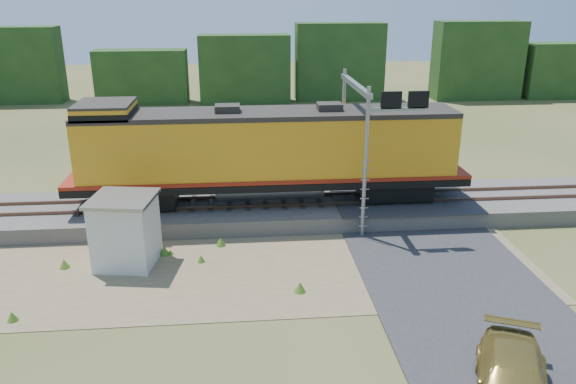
{
  "coord_description": "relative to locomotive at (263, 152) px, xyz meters",
  "views": [
    {
      "loc": [
        -1.22,
        -20.38,
        10.88
      ],
      "look_at": [
        0.88,
        3.0,
        2.4
      ],
      "focal_mm": 35.0,
      "sensor_mm": 36.0,
      "label": 1
    }
  ],
  "objects": [
    {
      "name": "tree_line_north",
      "position": [
        0.06,
        32.0,
        -0.37
      ],
      "size": [
        130.0,
        3.0,
        6.5
      ],
      "color": "#1D3A15",
      "rests_on": "ground"
    },
    {
      "name": "road",
      "position": [
        7.06,
        -5.26,
        -3.35
      ],
      "size": [
        7.0,
        66.0,
        0.86
      ],
      "color": "#38383A",
      "rests_on": "ground"
    },
    {
      "name": "signal_gantry",
      "position": [
        4.79,
        -0.66,
        1.81
      ],
      "size": [
        2.77,
        6.2,
        7.0
      ],
      "color": "gray",
      "rests_on": "ground"
    },
    {
      "name": "ballast",
      "position": [
        0.06,
        0.0,
        -3.04
      ],
      "size": [
        70.0,
        5.0,
        0.8
      ],
      "primitive_type": "cube",
      "color": "slate",
      "rests_on": "ground"
    },
    {
      "name": "rails",
      "position": [
        0.06,
        0.0,
        -2.56
      ],
      "size": [
        70.0,
        1.54,
        0.16
      ],
      "color": "brown",
      "rests_on": "ballast"
    },
    {
      "name": "weed_clumps",
      "position": [
        -3.44,
        -5.9,
        -3.44
      ],
      "size": [
        15.0,
        6.2,
        0.56
      ],
      "primitive_type": null,
      "color": "#467321",
      "rests_on": "ground"
    },
    {
      "name": "car",
      "position": [
        6.14,
        -14.3,
        -2.75
      ],
      "size": [
        3.66,
        5.16,
        1.39
      ],
      "primitive_type": "imported",
      "rotation": [
        0.0,
        0.0,
        -0.4
      ],
      "color": "#A1883B",
      "rests_on": "ground"
    },
    {
      "name": "locomotive",
      "position": [
        0.0,
        0.0,
        0.0
      ],
      "size": [
        19.5,
        2.97,
        5.03
      ],
      "color": "black",
      "rests_on": "rails"
    },
    {
      "name": "ground",
      "position": [
        0.06,
        -6.0,
        -3.44
      ],
      "size": [
        140.0,
        140.0,
        0.0
      ],
      "primitive_type": "plane",
      "color": "#475123",
      "rests_on": "ground"
    },
    {
      "name": "dirt_shoulder",
      "position": [
        -1.94,
        -5.5,
        -3.43
      ],
      "size": [
        26.0,
        8.0,
        0.03
      ],
      "primitive_type": "cube",
      "color": "#8C7754",
      "rests_on": "ground"
    },
    {
      "name": "shed",
      "position": [
        -5.95,
        -4.62,
        -1.93
      ],
      "size": [
        2.87,
        2.87,
        2.98
      ],
      "rotation": [
        0.0,
        0.0,
        -0.15
      ],
      "color": "silver",
      "rests_on": "ground"
    }
  ]
}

